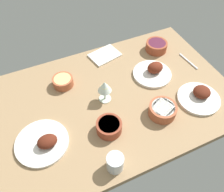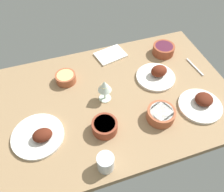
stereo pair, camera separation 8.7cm
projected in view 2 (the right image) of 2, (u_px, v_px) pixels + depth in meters
The scene contains 12 objects.
dining_table at pixel (112, 100), 132.94cm from camera, with size 140.00×90.00×4.00cm, color #937551.
plate_near_viewer at pixel (39, 136), 114.09cm from camera, with size 26.23×26.23×6.88cm.
plate_far_side at pixel (157, 75), 140.11cm from camera, with size 23.77×23.77×8.14cm.
plate_center_main at pixel (201, 103), 126.54cm from camera, with size 23.85×23.85×6.67cm.
bowl_cream at pixel (161, 114), 120.31cm from camera, with size 14.83×14.83×6.20cm.
bowl_onions at pixel (163, 49), 153.82cm from camera, with size 14.31×14.31×6.18cm.
bowl_sauce at pixel (105, 126), 115.71cm from camera, with size 13.08×13.08×6.10cm.
bowl_pasta at pixel (66, 78), 137.72cm from camera, with size 12.13×12.13×5.29cm.
wine_glass at pixel (105, 87), 123.69cm from camera, with size 7.60×7.60×14.00cm.
water_tumbler at pixel (106, 162), 102.34cm from camera, with size 7.90×7.90×8.93cm, color silver.
folded_napkin at pixel (111, 55), 154.32cm from camera, with size 19.11×13.81×1.20cm, color white.
fork_loose at pixel (195, 67), 147.22cm from camera, with size 17.01×0.90×0.80cm, color silver.
Camera 2 is at (26.10, 78.09, 106.40)cm, focal length 36.88 mm.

